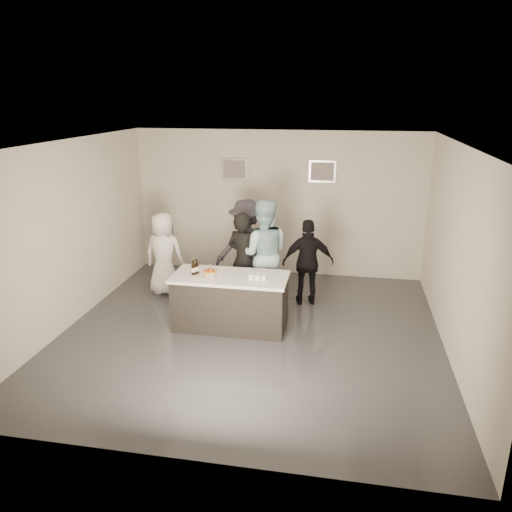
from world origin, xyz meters
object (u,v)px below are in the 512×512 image
(beer_bottle_a, at_px, (197,266))
(person_guest_left, at_px, (164,254))
(cake, at_px, (210,274))
(person_guest_back, at_px, (246,247))
(person_main_blue, at_px, (263,254))
(bar_counter, at_px, (231,301))
(beer_bottle_b, at_px, (193,267))
(person_main_black, at_px, (243,260))
(person_guest_right, at_px, (308,262))

(beer_bottle_a, height_order, person_guest_left, person_guest_left)
(cake, relative_size, person_guest_back, 0.12)
(cake, relative_size, person_main_blue, 0.11)
(person_main_blue, xyz_separation_m, person_guest_left, (-1.94, 0.22, -0.19))
(bar_counter, distance_m, beer_bottle_b, 0.83)
(beer_bottle_b, bearing_deg, bar_counter, 6.44)
(person_guest_back, bearing_deg, bar_counter, 64.80)
(person_main_black, bearing_deg, person_guest_left, 12.74)
(bar_counter, height_order, person_main_blue, person_main_blue)
(person_guest_back, bearing_deg, person_main_blue, 99.71)
(person_guest_left, xyz_separation_m, person_guest_right, (2.73, -0.00, -0.00))
(bar_counter, bearing_deg, person_main_blue, 69.75)
(person_guest_right, bearing_deg, person_main_black, 5.72)
(person_main_blue, bearing_deg, person_guest_back, -60.53)
(person_main_black, bearing_deg, person_guest_back, -58.75)
(beer_bottle_a, height_order, person_main_blue, person_main_blue)
(beer_bottle_b, relative_size, person_guest_left, 0.16)
(bar_counter, bearing_deg, person_guest_back, 91.84)
(cake, xyz_separation_m, person_guest_back, (0.27, 1.64, -0.03))
(beer_bottle_a, xyz_separation_m, person_guest_left, (-1.02, 1.22, -0.24))
(beer_bottle_a, distance_m, person_main_blue, 1.36)
(beer_bottle_a, bearing_deg, person_main_black, 56.87)
(bar_counter, distance_m, beer_bottle_a, 0.80)
(beer_bottle_a, bearing_deg, beer_bottle_b, -120.02)
(beer_bottle_b, xyz_separation_m, person_guest_right, (1.74, 1.28, -0.24))
(beer_bottle_b, bearing_deg, person_guest_left, 127.51)
(bar_counter, distance_m, person_main_black, 0.98)
(beer_bottle_a, xyz_separation_m, beer_bottle_b, (-0.04, -0.06, 0.00))
(person_guest_left, height_order, person_guest_right, person_guest_left)
(person_guest_left, bearing_deg, beer_bottle_b, 133.09)
(beer_bottle_a, xyz_separation_m, person_main_black, (0.58, 0.89, -0.16))
(person_main_black, bearing_deg, beer_bottle_b, 81.65)
(person_guest_left, distance_m, person_guest_right, 2.73)
(cake, distance_m, beer_bottle_a, 0.26)
(person_main_black, xyz_separation_m, person_guest_back, (-0.08, 0.67, 0.04))
(bar_counter, relative_size, beer_bottle_a, 7.15)
(person_main_black, bearing_deg, person_guest_right, -138.91)
(cake, bearing_deg, person_guest_back, 80.80)
(beer_bottle_b, height_order, person_guest_right, person_guest_right)
(cake, relative_size, beer_bottle_b, 0.82)
(person_guest_right, xyz_separation_m, person_guest_back, (-1.20, 0.34, 0.12))
(person_main_black, relative_size, person_guest_back, 0.96)
(person_guest_left, bearing_deg, person_guest_back, -161.98)
(beer_bottle_a, bearing_deg, person_guest_back, 72.22)
(beer_bottle_b, xyz_separation_m, person_guest_back, (0.54, 1.62, -0.12))
(beer_bottle_a, relative_size, person_main_black, 0.15)
(person_main_blue, xyz_separation_m, person_guest_right, (0.79, 0.22, -0.19))
(person_guest_left, relative_size, person_guest_back, 0.87)
(bar_counter, relative_size, person_guest_left, 1.17)
(bar_counter, relative_size, person_guest_back, 1.02)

